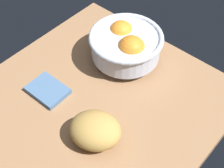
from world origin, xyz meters
TOP-DOWN VIEW (x-y plane):
  - ground_plane at (0.00, 0.00)cm, footprint 66.54×66.06cm
  - fruit_bowl at (-4.46, 17.43)cm, footprint 22.89×22.89cm
  - bread_loaf at (8.42, -10.44)cm, footprint 17.16×16.16cm
  - napkin_folded at (-13.11, -8.04)cm, footprint 11.58×8.84cm

SIDE VIEW (x-z plane):
  - ground_plane at x=0.00cm, z-range -3.00..0.00cm
  - napkin_folded at x=-13.11cm, z-range 0.00..1.57cm
  - bread_loaf at x=8.42cm, z-range 0.00..8.04cm
  - fruit_bowl at x=-4.46cm, z-range 0.62..12.71cm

